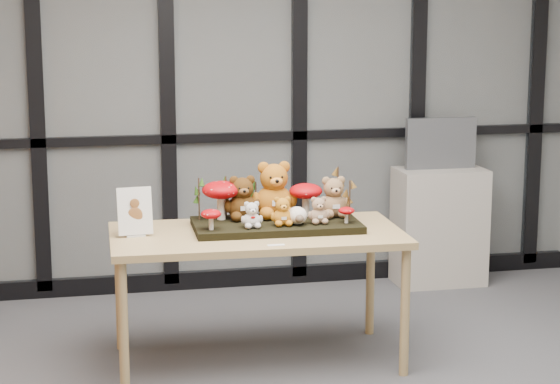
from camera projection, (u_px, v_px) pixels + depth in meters
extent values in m
plane|color=#AFADA5|center=(233.00, 85.00, 6.84)|extent=(5.00, 0.00, 5.00)
cube|color=#2D383F|center=(234.00, 85.00, 6.81)|extent=(4.90, 0.02, 2.70)
cube|color=black|center=(236.00, 277.00, 7.07)|extent=(4.90, 0.06, 0.12)
cube|color=black|center=(235.00, 137.00, 6.88)|extent=(4.90, 0.06, 0.06)
cube|color=black|center=(36.00, 89.00, 6.54)|extent=(0.10, 0.06, 2.70)
cube|color=black|center=(167.00, 87.00, 6.72)|extent=(0.10, 0.06, 2.70)
cube|color=black|center=(299.00, 84.00, 6.90)|extent=(0.10, 0.06, 2.70)
cube|color=black|center=(418.00, 82.00, 7.07)|extent=(0.10, 0.06, 2.70)
cube|color=black|center=(537.00, 80.00, 7.26)|extent=(0.10, 0.06, 2.70)
cube|color=#A28758|center=(257.00, 235.00, 5.49)|extent=(1.60, 0.83, 0.04)
cylinder|color=#A28758|center=(123.00, 329.00, 5.09)|extent=(0.05, 0.05, 0.70)
cylinder|color=#A28758|center=(120.00, 290.00, 5.76)|extent=(0.05, 0.05, 0.70)
cylinder|color=#A28758|center=(405.00, 312.00, 5.36)|extent=(0.05, 0.05, 0.70)
cylinder|color=#A28758|center=(370.00, 277.00, 6.02)|extent=(0.05, 0.05, 0.70)
cube|color=black|center=(276.00, 225.00, 5.56)|extent=(0.92, 0.48, 0.04)
cube|color=silver|center=(136.00, 235.00, 5.38)|extent=(0.10, 0.07, 0.01)
cube|color=white|center=(135.00, 211.00, 5.36)|extent=(0.19, 0.07, 0.25)
ellipsoid|color=brown|center=(135.00, 215.00, 5.36)|extent=(0.08, 0.01, 0.09)
ellipsoid|color=brown|center=(135.00, 203.00, 5.34)|extent=(0.05, 0.01, 0.05)
cube|color=white|center=(276.00, 245.00, 5.19)|extent=(0.09, 0.03, 0.00)
cube|color=#ACA59A|center=(439.00, 226.00, 7.08)|extent=(0.61, 0.36, 0.82)
cube|color=#505358|center=(441.00, 143.00, 6.98)|extent=(0.50, 0.05, 0.35)
cube|color=black|center=(442.00, 144.00, 6.96)|extent=(0.44, 0.00, 0.29)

